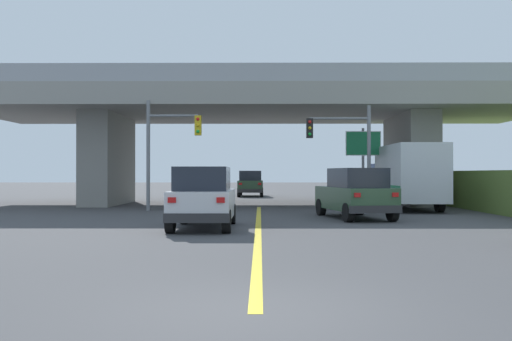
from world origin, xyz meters
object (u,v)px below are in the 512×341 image
object	(u,v)px
traffic_signal_nearside	(347,143)
highway_sign	(363,149)
suv_lead	(203,198)
traffic_signal_farside	(166,142)
suv_crossing	(355,193)
sedan_oncoming	(251,183)
box_truck	(406,176)

from	to	relation	value
traffic_signal_nearside	highway_sign	bearing A→B (deg)	59.14
suv_lead	traffic_signal_farside	xyz separation A→B (m)	(-2.69, 8.78, 2.34)
traffic_signal_nearside	traffic_signal_farside	bearing A→B (deg)	-178.69
suv_lead	traffic_signal_nearside	distance (m)	11.09
suv_crossing	highway_sign	size ratio (longest dim) A/B	1.16
suv_lead	sedan_oncoming	distance (m)	26.01
highway_sign	traffic_signal_farside	bearing A→B (deg)	-167.77
traffic_signal_farside	box_truck	bearing A→B (deg)	5.17
suv_lead	box_truck	world-z (taller)	box_truck
box_truck	sedan_oncoming	size ratio (longest dim) A/B	1.61
traffic_signal_farside	sedan_oncoming	bearing A→B (deg)	77.54
box_truck	traffic_signal_farside	distance (m)	12.10
suv_lead	box_truck	size ratio (longest dim) A/B	0.56
box_truck	traffic_signal_nearside	size ratio (longest dim) A/B	1.47
suv_crossing	sedan_oncoming	distance (m)	22.33
sedan_oncoming	traffic_signal_nearside	world-z (taller)	traffic_signal_nearside
box_truck	sedan_oncoming	xyz separation A→B (m)	(-8.13, 16.12, -0.66)
sedan_oncoming	traffic_signal_farside	size ratio (longest dim) A/B	0.87
box_truck	traffic_signal_nearside	world-z (taller)	traffic_signal_nearside
traffic_signal_farside	suv_crossing	bearing A→B (deg)	-29.04
suv_lead	traffic_signal_nearside	world-z (taller)	traffic_signal_nearside
suv_lead	traffic_signal_nearside	size ratio (longest dim) A/B	0.83
sedan_oncoming	box_truck	bearing A→B (deg)	-63.23
suv_lead	highway_sign	world-z (taller)	highway_sign
traffic_signal_nearside	highway_sign	distance (m)	2.29
suv_crossing	sedan_oncoming	bearing A→B (deg)	91.02
traffic_signal_farside	highway_sign	bearing A→B (deg)	12.23
traffic_signal_nearside	highway_sign	xyz separation A→B (m)	(1.17, 1.96, -0.20)
sedan_oncoming	suv_lead	bearing A→B (deg)	-92.44
sedan_oncoming	traffic_signal_nearside	distance (m)	17.86
box_truck	highway_sign	world-z (taller)	highway_sign
box_truck	traffic_signal_nearside	distance (m)	3.64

